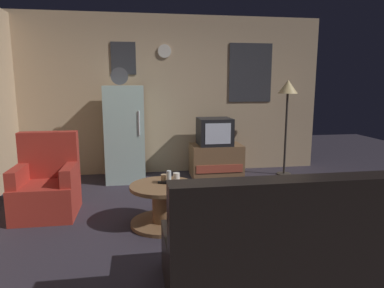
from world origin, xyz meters
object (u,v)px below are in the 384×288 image
at_px(mug_ceramic_tan, 164,178).
at_px(couch, 279,248).
at_px(tv_stand, 216,160).
at_px(armchair, 47,186).
at_px(remote_control, 165,182).
at_px(coffee_table, 163,205).
at_px(fridge, 125,134).
at_px(crt_tv, 215,132).
at_px(wine_glass, 169,177).
at_px(standing_lamp, 288,94).
at_px(mug_ceramic_white, 176,177).

distance_m(mug_ceramic_tan, couch, 1.60).
relative_size(tv_stand, mug_ceramic_tan, 9.33).
bearing_deg(armchair, remote_control, -19.86).
xyz_separation_m(coffee_table, armchair, (-1.33, 0.54, 0.11)).
height_order(fridge, armchair, fridge).
distance_m(crt_tv, couch, 3.23).
distance_m(tv_stand, couch, 3.20).
bearing_deg(wine_glass, coffee_table, -166.60).
bearing_deg(crt_tv, couch, -93.97).
bearing_deg(remote_control, mug_ceramic_tan, 104.04).
xyz_separation_m(tv_stand, coffee_table, (-1.02, -1.88, -0.04)).
bearing_deg(crt_tv, standing_lamp, -4.05).
distance_m(tv_stand, crt_tv, 0.49).
distance_m(standing_lamp, wine_glass, 2.89).
bearing_deg(mug_ceramic_tan, armchair, 161.80).
xyz_separation_m(crt_tv, armchair, (-2.32, -1.34, -0.42)).
distance_m(fridge, coffee_table, 1.99).
relative_size(tv_stand, remote_control, 5.60).
height_order(standing_lamp, mug_ceramic_tan, standing_lamp).
bearing_deg(remote_control, crt_tv, 75.23).
bearing_deg(couch, mug_ceramic_white, 112.79).
bearing_deg(couch, wine_glass, 117.92).
relative_size(tv_stand, coffee_table, 1.17).
height_order(fridge, coffee_table, fridge).
xyz_separation_m(coffee_table, wine_glass, (0.07, 0.02, 0.30)).
height_order(tv_stand, couch, couch).
height_order(mug_ceramic_tan, couch, couch).
bearing_deg(armchair, coffee_table, -21.95).
bearing_deg(remote_control, coffee_table, -103.31).
distance_m(crt_tv, remote_control, 2.09).
bearing_deg(crt_tv, mug_ceramic_white, -115.51).
relative_size(standing_lamp, remote_control, 10.60).
xyz_separation_m(standing_lamp, wine_glass, (-2.13, -1.77, -0.83)).
distance_m(wine_glass, couch, 1.52).
bearing_deg(wine_glass, crt_tv, 63.55).
distance_m(standing_lamp, armchair, 3.88).
xyz_separation_m(crt_tv, standing_lamp, (1.20, -0.09, 0.60)).
distance_m(crt_tv, coffee_table, 2.19).
distance_m(mug_ceramic_white, couch, 1.58).
xyz_separation_m(coffee_table, mug_ceramic_white, (0.16, 0.14, 0.27)).
bearing_deg(armchair, fridge, 56.64).
bearing_deg(coffee_table, mug_ceramic_white, 40.17).
height_order(tv_stand, mug_ceramic_white, mug_ceramic_white).
xyz_separation_m(standing_lamp, mug_ceramic_white, (-2.03, -1.65, -0.86)).
xyz_separation_m(fridge, standing_lamp, (2.65, -0.07, 0.60)).
relative_size(fridge, wine_glass, 11.80).
height_order(wine_glass, armchair, armchair).
distance_m(mug_ceramic_white, mug_ceramic_tan, 0.15).
bearing_deg(mug_ceramic_tan, crt_tv, 61.51).
relative_size(coffee_table, mug_ceramic_tan, 8.00).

